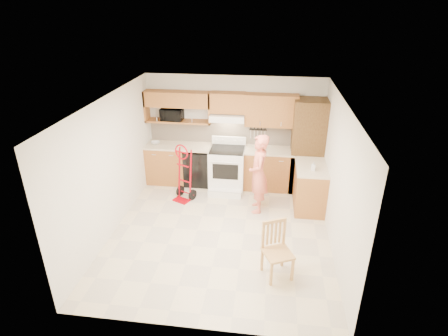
% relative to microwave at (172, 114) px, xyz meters
% --- Properties ---
extents(floor, '(4.00, 4.50, 0.02)m').
position_rel_microwave_xyz_m(floor, '(1.40, -2.08, -1.64)').
color(floor, beige).
rests_on(floor, ground).
extents(ceiling, '(4.00, 4.50, 0.02)m').
position_rel_microwave_xyz_m(ceiling, '(1.40, -2.08, 0.88)').
color(ceiling, white).
rests_on(ceiling, ground).
extents(wall_back, '(4.00, 0.02, 2.50)m').
position_rel_microwave_xyz_m(wall_back, '(1.40, 0.17, -0.38)').
color(wall_back, silver).
rests_on(wall_back, ground).
extents(wall_front, '(4.00, 0.02, 2.50)m').
position_rel_microwave_xyz_m(wall_front, '(1.40, -4.34, -0.38)').
color(wall_front, silver).
rests_on(wall_front, ground).
extents(wall_left, '(0.02, 4.50, 2.50)m').
position_rel_microwave_xyz_m(wall_left, '(-0.61, -2.08, -0.38)').
color(wall_left, silver).
rests_on(wall_left, ground).
extents(wall_right, '(0.02, 4.50, 2.50)m').
position_rel_microwave_xyz_m(wall_right, '(3.41, -2.08, -0.38)').
color(wall_right, silver).
rests_on(wall_right, ground).
extents(backsplash, '(3.92, 0.03, 0.55)m').
position_rel_microwave_xyz_m(backsplash, '(1.40, 0.15, -0.43)').
color(backsplash, beige).
rests_on(backsplash, wall_back).
extents(lower_cab_left, '(0.90, 0.60, 0.90)m').
position_rel_microwave_xyz_m(lower_cab_left, '(-0.15, -0.14, -1.18)').
color(lower_cab_left, '#A16C30').
rests_on(lower_cab_left, ground).
extents(dishwasher, '(0.60, 0.60, 0.85)m').
position_rel_microwave_xyz_m(dishwasher, '(0.60, -0.14, -1.20)').
color(dishwasher, black).
rests_on(dishwasher, ground).
extents(lower_cab_right, '(1.14, 0.60, 0.90)m').
position_rel_microwave_xyz_m(lower_cab_right, '(2.23, -0.14, -1.18)').
color(lower_cab_right, '#A16C30').
rests_on(lower_cab_right, ground).
extents(countertop_left, '(1.50, 0.63, 0.04)m').
position_rel_microwave_xyz_m(countertop_left, '(0.15, -0.13, -0.71)').
color(countertop_left, beige).
rests_on(countertop_left, lower_cab_left).
extents(countertop_right, '(1.14, 0.63, 0.04)m').
position_rel_microwave_xyz_m(countertop_right, '(2.23, -0.13, -0.71)').
color(countertop_right, beige).
rests_on(countertop_right, lower_cab_right).
extents(cab_return_right, '(0.60, 1.00, 0.90)m').
position_rel_microwave_xyz_m(cab_return_right, '(3.10, -0.94, -1.18)').
color(cab_return_right, '#A16C30').
rests_on(cab_return_right, ground).
extents(countertop_return, '(0.63, 1.00, 0.04)m').
position_rel_microwave_xyz_m(countertop_return, '(3.10, -0.94, -0.71)').
color(countertop_return, beige).
rests_on(countertop_return, cab_return_right).
extents(pantry_tall, '(0.70, 0.60, 2.10)m').
position_rel_microwave_xyz_m(pantry_tall, '(3.05, -0.14, -0.58)').
color(pantry_tall, brown).
rests_on(pantry_tall, ground).
extents(upper_cab_left, '(1.50, 0.33, 0.34)m').
position_rel_microwave_xyz_m(upper_cab_left, '(0.15, 0.00, 0.35)').
color(upper_cab_left, '#A16C30').
rests_on(upper_cab_left, wall_back).
extents(upper_shelf_mw, '(1.50, 0.33, 0.04)m').
position_rel_microwave_xyz_m(upper_shelf_mw, '(0.15, 0.00, -0.16)').
color(upper_shelf_mw, '#A16C30').
rests_on(upper_shelf_mw, wall_back).
extents(upper_cab_center, '(0.76, 0.33, 0.44)m').
position_rel_microwave_xyz_m(upper_cab_center, '(1.28, 0.00, 0.31)').
color(upper_cab_center, '#A16C30').
rests_on(upper_cab_center, wall_back).
extents(upper_cab_right, '(1.14, 0.33, 0.70)m').
position_rel_microwave_xyz_m(upper_cab_right, '(2.23, 0.00, 0.17)').
color(upper_cab_right, '#A16C30').
rests_on(upper_cab_right, wall_back).
extents(range_hood, '(0.76, 0.46, 0.14)m').
position_rel_microwave_xyz_m(range_hood, '(1.28, -0.06, 0.00)').
color(range_hood, white).
rests_on(range_hood, wall_back).
extents(knife_strip, '(0.40, 0.05, 0.29)m').
position_rel_microwave_xyz_m(knife_strip, '(1.95, 0.12, -0.39)').
color(knife_strip, black).
rests_on(knife_strip, backsplash).
extents(microwave, '(0.51, 0.36, 0.27)m').
position_rel_microwave_xyz_m(microwave, '(0.00, 0.00, 0.00)').
color(microwave, black).
rests_on(microwave, upper_shelf_mw).
extents(range, '(0.78, 1.03, 1.15)m').
position_rel_microwave_xyz_m(range, '(1.30, -0.36, -1.05)').
color(range, white).
rests_on(range, ground).
extents(person, '(0.45, 0.63, 1.64)m').
position_rel_microwave_xyz_m(person, '(2.04, -1.18, -0.80)').
color(person, '#E26C57').
rests_on(person, ground).
extents(hand_truck, '(0.59, 0.57, 1.15)m').
position_rel_microwave_xyz_m(hand_truck, '(0.43, -0.96, -1.05)').
color(hand_truck, '#B4020F').
rests_on(hand_truck, ground).
extents(dining_chair, '(0.57, 0.58, 0.92)m').
position_rel_microwave_xyz_m(dining_chair, '(2.44, -3.14, -1.16)').
color(dining_chair, tan).
rests_on(dining_chair, ground).
extents(soap_bottle, '(0.09, 0.09, 0.18)m').
position_rel_microwave_xyz_m(soap_bottle, '(3.10, -1.11, -0.60)').
color(soap_bottle, white).
rests_on(soap_bottle, countertop_return).
extents(bowl, '(0.27, 0.27, 0.05)m').
position_rel_microwave_xyz_m(bowl, '(-0.40, -0.14, -0.66)').
color(bowl, white).
rests_on(bowl, countertop_left).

